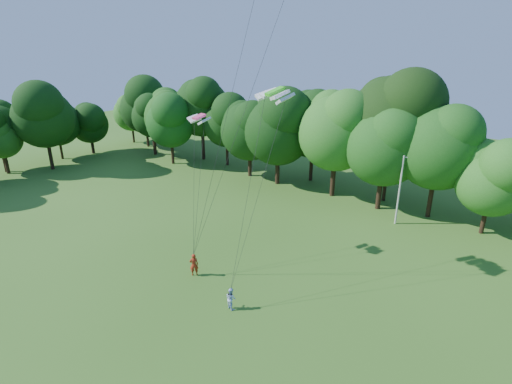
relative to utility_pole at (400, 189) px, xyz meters
The scene contains 8 objects.
utility_pole is the anchor object (origin of this frame).
kite_flyer_left 21.32m from the utility_pole, 117.60° to the right, with size 0.68×0.45×1.86m, color #9B2714.
kite_flyer_right 21.07m from the utility_pole, 103.40° to the right, with size 0.76×0.59×1.56m, color #B4CAFA.
kite_green 18.21m from the utility_pole, 112.09° to the right, with size 3.40×2.46×0.61m.
kite_pink 20.84m from the utility_pole, 128.50° to the right, with size 2.16×1.34×0.39m.
tree_back_west 34.25m from the utility_pole, behind, with size 7.69×7.69×11.19m.
tree_back_center 8.90m from the utility_pole, 119.26° to the left, with size 10.88×10.88×15.83m.
tree_flank_west 51.39m from the utility_pole, 163.10° to the right, with size 5.99×5.99×8.72m.
Camera 1 is at (15.01, -6.62, 17.11)m, focal length 28.00 mm.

